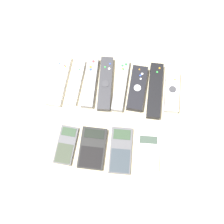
{
  "coord_description": "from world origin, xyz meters",
  "views": [
    {
      "loc": [
        0.04,
        -0.34,
        1.05
      ],
      "look_at": [
        0.0,
        0.03,
        0.01
      ],
      "focal_mm": 50.0,
      "sensor_mm": 36.0,
      "label": 1
    }
  ],
  "objects_px": {
    "remote_4": "(121,85)",
    "remote_1": "(75,82)",
    "remote_7": "(172,92)",
    "calculator_3": "(148,152)",
    "remote_2": "(90,82)",
    "remote_5": "(137,88)",
    "calculator_2": "(121,150)",
    "calculator_1": "(92,148)",
    "remote_3": "(105,84)",
    "remote_6": "(155,91)",
    "remote_0": "(59,80)",
    "calculator_0": "(66,145)"
  },
  "relations": [
    {
      "from": "remote_4",
      "to": "remote_1",
      "type": "bearing_deg",
      "value": -176.19
    },
    {
      "from": "remote_7",
      "to": "calculator_3",
      "type": "bearing_deg",
      "value": -107.39
    },
    {
      "from": "remote_1",
      "to": "remote_2",
      "type": "xyz_separation_m",
      "value": [
        0.05,
        0.0,
        0.0
      ]
    },
    {
      "from": "calculator_3",
      "to": "remote_4",
      "type": "bearing_deg",
      "value": 113.76
    },
    {
      "from": "remote_5",
      "to": "remote_1",
      "type": "bearing_deg",
      "value": -177.53
    },
    {
      "from": "remote_1",
      "to": "calculator_2",
      "type": "relative_size",
      "value": 1.14
    },
    {
      "from": "remote_2",
      "to": "calculator_1",
      "type": "relative_size",
      "value": 1.37
    },
    {
      "from": "remote_1",
      "to": "remote_3",
      "type": "bearing_deg",
      "value": 5.46
    },
    {
      "from": "remote_1",
      "to": "remote_6",
      "type": "distance_m",
      "value": 0.29
    },
    {
      "from": "calculator_3",
      "to": "remote_2",
      "type": "bearing_deg",
      "value": 131.72
    },
    {
      "from": "remote_4",
      "to": "remote_7",
      "type": "height_order",
      "value": "remote_7"
    },
    {
      "from": "remote_0",
      "to": "remote_6",
      "type": "height_order",
      "value": "remote_6"
    },
    {
      "from": "calculator_1",
      "to": "remote_4",
      "type": "bearing_deg",
      "value": 74.14
    },
    {
      "from": "remote_2",
      "to": "remote_6",
      "type": "relative_size",
      "value": 0.92
    },
    {
      "from": "remote_2",
      "to": "calculator_2",
      "type": "bearing_deg",
      "value": -60.66
    },
    {
      "from": "remote_6",
      "to": "calculator_2",
      "type": "height_order",
      "value": "remote_6"
    },
    {
      "from": "remote_4",
      "to": "calculator_0",
      "type": "distance_m",
      "value": 0.29
    },
    {
      "from": "remote_0",
      "to": "calculator_3",
      "type": "xyz_separation_m",
      "value": [
        0.34,
        -0.23,
        -0.0
      ]
    },
    {
      "from": "remote_0",
      "to": "calculator_1",
      "type": "height_order",
      "value": "remote_0"
    },
    {
      "from": "remote_2",
      "to": "calculator_0",
      "type": "bearing_deg",
      "value": -102.47
    },
    {
      "from": "remote_1",
      "to": "remote_5",
      "type": "distance_m",
      "value": 0.23
    },
    {
      "from": "calculator_0",
      "to": "calculator_1",
      "type": "relative_size",
      "value": 0.95
    },
    {
      "from": "remote_2",
      "to": "remote_3",
      "type": "xyz_separation_m",
      "value": [
        0.06,
        0.0,
        0.0
      ]
    },
    {
      "from": "remote_0",
      "to": "remote_7",
      "type": "distance_m",
      "value": 0.41
    },
    {
      "from": "calculator_0",
      "to": "calculator_1",
      "type": "bearing_deg",
      "value": 2.86
    },
    {
      "from": "remote_6",
      "to": "remote_7",
      "type": "xyz_separation_m",
      "value": [
        0.06,
        0.0,
        0.0
      ]
    },
    {
      "from": "remote_5",
      "to": "calculator_1",
      "type": "relative_size",
      "value": 1.21
    },
    {
      "from": "calculator_0",
      "to": "calculator_3",
      "type": "bearing_deg",
      "value": 4.95
    },
    {
      "from": "calculator_1",
      "to": "remote_5",
      "type": "bearing_deg",
      "value": 61.16
    },
    {
      "from": "remote_7",
      "to": "calculator_3",
      "type": "height_order",
      "value": "remote_7"
    },
    {
      "from": "calculator_1",
      "to": "calculator_2",
      "type": "bearing_deg",
      "value": 2.85
    },
    {
      "from": "remote_1",
      "to": "remote_6",
      "type": "height_order",
      "value": "remote_6"
    },
    {
      "from": "remote_4",
      "to": "remote_3",
      "type": "bearing_deg",
      "value": -177.2
    },
    {
      "from": "remote_2",
      "to": "remote_3",
      "type": "height_order",
      "value": "remote_3"
    },
    {
      "from": "remote_3",
      "to": "calculator_3",
      "type": "distance_m",
      "value": 0.29
    },
    {
      "from": "calculator_2",
      "to": "remote_0",
      "type": "bearing_deg",
      "value": 135.44
    },
    {
      "from": "remote_4",
      "to": "calculator_2",
      "type": "xyz_separation_m",
      "value": [
        0.02,
        -0.24,
        -0.0
      ]
    },
    {
      "from": "calculator_1",
      "to": "calculator_3",
      "type": "distance_m",
      "value": 0.19
    },
    {
      "from": "calculator_3",
      "to": "calculator_1",
      "type": "bearing_deg",
      "value": 179.61
    },
    {
      "from": "remote_3",
      "to": "remote_4",
      "type": "distance_m",
      "value": 0.06
    },
    {
      "from": "calculator_0",
      "to": "calculator_2",
      "type": "relative_size",
      "value": 0.85
    },
    {
      "from": "remote_5",
      "to": "remote_7",
      "type": "bearing_deg",
      "value": 3.2
    },
    {
      "from": "remote_2",
      "to": "calculator_2",
      "type": "height_order",
      "value": "remote_2"
    },
    {
      "from": "remote_0",
      "to": "remote_4",
      "type": "height_order",
      "value": "remote_4"
    },
    {
      "from": "remote_2",
      "to": "remote_4",
      "type": "relative_size",
      "value": 0.96
    },
    {
      "from": "remote_5",
      "to": "calculator_0",
      "type": "relative_size",
      "value": 1.28
    },
    {
      "from": "calculator_0",
      "to": "remote_0",
      "type": "bearing_deg",
      "value": 108.84
    },
    {
      "from": "remote_1",
      "to": "calculator_0",
      "type": "bearing_deg",
      "value": -85.42
    },
    {
      "from": "remote_2",
      "to": "calculator_3",
      "type": "xyz_separation_m",
      "value": [
        0.23,
        -0.24,
        -0.0
      ]
    },
    {
      "from": "remote_1",
      "to": "remote_4",
      "type": "xyz_separation_m",
      "value": [
        0.17,
        0.0,
        0.0
      ]
    }
  ]
}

